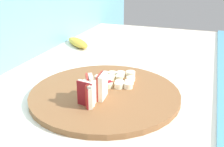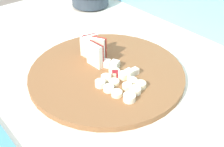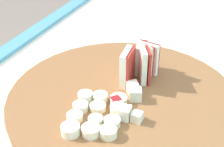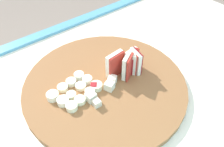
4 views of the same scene
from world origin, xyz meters
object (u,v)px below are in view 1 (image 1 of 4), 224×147
banana_slice_rows (120,79)px  banana_peel (78,43)px  apple_dice_pile (101,83)px  cutting_board (105,94)px  apple_wedge_fan (92,91)px

banana_slice_rows → banana_peel: size_ratio=0.71×
apple_dice_pile → banana_peel: 0.47m
apple_dice_pile → banana_slice_rows: bearing=-39.0°
apple_dice_pile → banana_peel: size_ratio=0.55×
cutting_board → apple_dice_pile: apple_dice_pile is taller
banana_slice_rows → banana_peel: banana_slice_rows is taller
apple_dice_pile → banana_peel: apple_dice_pile is taller
cutting_board → banana_peel: (0.41, 0.29, 0.01)m
cutting_board → banana_peel: 0.50m
apple_wedge_fan → apple_dice_pile: (0.09, 0.02, -0.02)m
apple_wedge_fan → banana_peel: 0.56m
apple_wedge_fan → apple_dice_pile: bearing=9.5°
apple_wedge_fan → apple_dice_pile: 0.10m
cutting_board → banana_slice_rows: bearing=-13.1°
apple_dice_pile → banana_slice_rows: apple_dice_pile is taller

